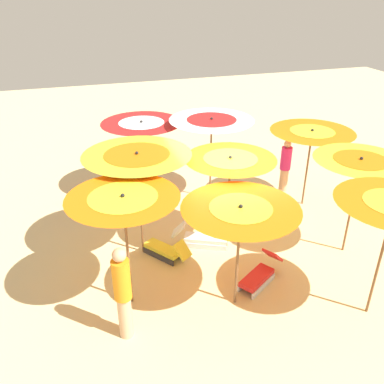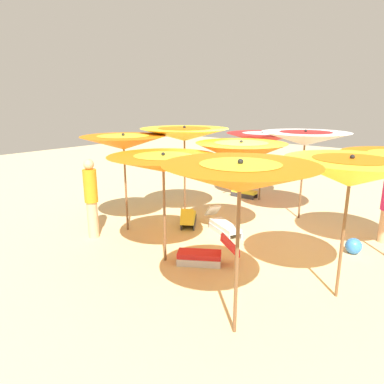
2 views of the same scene
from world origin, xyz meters
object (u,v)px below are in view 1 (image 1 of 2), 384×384
at_px(beach_umbrella_4, 230,167).
at_px(beach_ball, 292,207).
at_px(lounger_0, 123,189).
at_px(beach_umbrella_0, 311,138).
at_px(beach_umbrella_5, 137,161).
at_px(lounger_3, 166,250).
at_px(beach_umbrella_2, 142,128).
at_px(lounger_1, 260,274).
at_px(lounger_2, 202,238).
at_px(beach_umbrella_7, 240,215).
at_px(beach_umbrella_3, 359,168).
at_px(beachgoer_1, 285,166).
at_px(beach_umbrella_8, 123,205).
at_px(beach_umbrella_1, 211,126).
at_px(beachgoer_0, 123,292).

distance_m(beach_umbrella_4, beach_ball, 3.03).
relative_size(beach_umbrella_4, lounger_0, 2.00).
height_order(beach_umbrella_0, beach_umbrella_5, beach_umbrella_5).
distance_m(lounger_3, beach_ball, 3.81).
bearing_deg(beach_umbrella_2, lounger_1, -162.90).
relative_size(beach_umbrella_4, lounger_2, 1.73).
xyz_separation_m(beach_umbrella_2, beach_umbrella_7, (-5.03, -0.73, -0.01)).
relative_size(beach_umbrella_3, beachgoer_1, 1.43).
bearing_deg(lounger_3, beach_umbrella_4, -125.44).
bearing_deg(beach_umbrella_8, beach_umbrella_1, -38.86).
distance_m(beach_umbrella_3, beach_umbrella_4, 2.68).
height_order(beach_umbrella_2, lounger_1, beach_umbrella_2).
relative_size(beach_umbrella_1, lounger_1, 1.97).
bearing_deg(beach_umbrella_7, beachgoer_1, -38.94).
bearing_deg(beachgoer_1, beach_umbrella_5, -99.34).
bearing_deg(beach_ball, beach_umbrella_1, 51.54).
xyz_separation_m(beach_umbrella_3, beach_ball, (1.88, 0.28, -1.89)).
bearing_deg(lounger_1, lounger_3, -73.88).
bearing_deg(beach_umbrella_7, beach_umbrella_5, 32.45).
height_order(beach_umbrella_1, beach_umbrella_8, beach_umbrella_1).
bearing_deg(beach_ball, beach_umbrella_8, 114.42).
height_order(beach_umbrella_1, lounger_1, beach_umbrella_1).
height_order(beach_umbrella_4, beach_umbrella_8, beach_umbrella_8).
height_order(beach_umbrella_7, beachgoer_0, beach_umbrella_7).
bearing_deg(beachgoer_0, beach_umbrella_4, 160.15).
distance_m(beach_umbrella_3, beach_ball, 2.68).
xyz_separation_m(beach_umbrella_1, beach_ball, (-1.43, -1.80, -1.97)).
height_order(beachgoer_1, beach_ball, beachgoer_1).
relative_size(beach_umbrella_8, lounger_3, 2.09).
xyz_separation_m(beach_umbrella_1, beach_umbrella_7, (-4.16, 0.96, -0.19)).
distance_m(beach_umbrella_0, lounger_0, 5.35).
bearing_deg(beachgoer_0, beach_umbrella_8, -162.44).
relative_size(beach_umbrella_5, lounger_2, 1.87).
distance_m(beach_umbrella_4, beachgoer_0, 3.49).
height_order(lounger_2, lounger_3, lounger_3).
height_order(lounger_1, beach_ball, lounger_1).
height_order(beach_umbrella_7, beachgoer_1, beach_umbrella_7).
height_order(beach_umbrella_0, beach_umbrella_8, beach_umbrella_8).
bearing_deg(beach_umbrella_5, lounger_0, 0.39).
xyz_separation_m(beach_umbrella_2, beach_ball, (-2.29, -3.50, -1.79)).
distance_m(beach_umbrella_1, lounger_3, 3.60).
bearing_deg(beach_umbrella_8, beach_umbrella_2, -14.77).
relative_size(lounger_1, beachgoer_0, 0.66).
bearing_deg(beach_umbrella_2, beach_umbrella_8, 165.23).
height_order(beach_umbrella_1, beach_umbrella_4, beach_umbrella_1).
distance_m(beach_umbrella_1, beach_umbrella_3, 3.91).
xyz_separation_m(beach_umbrella_4, lounger_0, (3.21, 1.92, -1.79)).
xyz_separation_m(lounger_3, beachgoer_1, (2.03, -4.02, 0.64)).
relative_size(beach_umbrella_7, beach_umbrella_8, 0.92).
xyz_separation_m(lounger_1, lounger_3, (1.41, 1.62, -0.01)).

